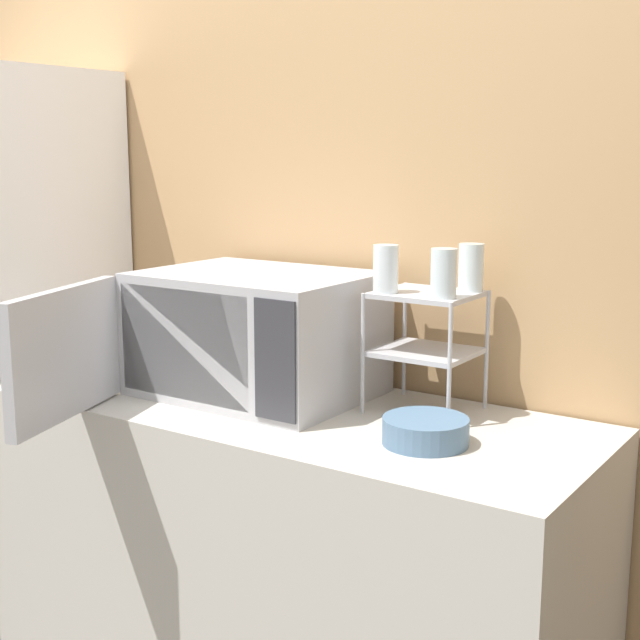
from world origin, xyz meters
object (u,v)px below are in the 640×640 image
object	(u,v)px
glass_front_left	(386,269)
microwave	(248,334)
glass_front_right	(444,273)
bowl	(425,431)
glass_back_right	(471,268)
dish_rack	(426,326)

from	to	relation	value
glass_front_left	microwave	bearing A→B (deg)	-172.00
microwave	glass_front_left	distance (m)	0.43
glass_front_right	bowl	distance (m)	0.37
microwave	bowl	xyz separation A→B (m)	(0.57, -0.10, -0.13)
microwave	glass_front_right	world-z (taller)	glass_front_right
glass_front_right	glass_front_left	bearing A→B (deg)	-177.96
glass_back_right	bowl	world-z (taller)	glass_back_right
glass_front_left	bowl	size ratio (longest dim) A/B	0.61
dish_rack	glass_back_right	size ratio (longest dim) A/B	2.58
microwave	glass_front_left	size ratio (longest dim) A/B	7.58
microwave	glass_back_right	bearing A→B (deg)	19.61
dish_rack	glass_front_left	size ratio (longest dim) A/B	2.58
microwave	dish_rack	bearing A→B (deg)	15.05
glass_front_left	glass_front_right	xyz separation A→B (m)	(0.15, 0.01, 0.00)
glass_front_right	microwave	bearing A→B (deg)	-173.67
microwave	glass_front_left	bearing A→B (deg)	8.00
glass_front_right	bowl	bearing A→B (deg)	-74.24
glass_front_left	bowl	bearing A→B (deg)	-38.81
glass_back_right	dish_rack	bearing A→B (deg)	-139.93
microwave	glass_front_right	bearing A→B (deg)	6.33
microwave	glass_back_right	size ratio (longest dim) A/B	7.58
glass_back_right	bowl	xyz separation A→B (m)	(0.04, -0.29, -0.33)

